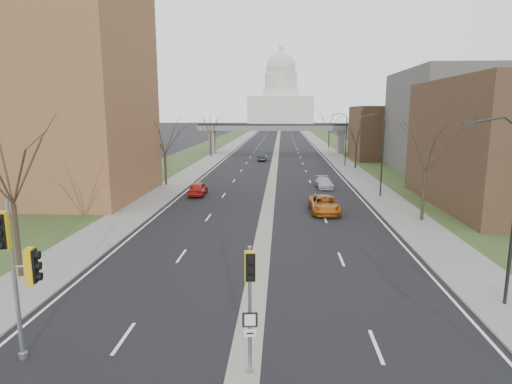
# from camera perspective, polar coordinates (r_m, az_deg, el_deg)

# --- Properties ---
(ground) EXTENTS (700.00, 700.00, 0.00)m
(ground) POSITION_cam_1_polar(r_m,az_deg,el_deg) (16.20, -1.72, -23.00)
(ground) COLOR black
(ground) RESTS_ON ground
(road_surface) EXTENTS (20.00, 600.00, 0.01)m
(road_surface) POSITION_cam_1_polar(r_m,az_deg,el_deg) (163.68, 3.03, 7.48)
(road_surface) COLOR black
(road_surface) RESTS_ON ground
(median_strip) EXTENTS (1.20, 600.00, 0.02)m
(median_strip) POSITION_cam_1_polar(r_m,az_deg,el_deg) (163.68, 3.03, 7.48)
(median_strip) COLOR gray
(median_strip) RESTS_ON ground
(sidewalk_right) EXTENTS (4.00, 600.00, 0.12)m
(sidewalk_right) POSITION_cam_1_polar(r_m,az_deg,el_deg) (164.03, 7.26, 7.44)
(sidewalk_right) COLOR gray
(sidewalk_right) RESTS_ON ground
(sidewalk_left) EXTENTS (4.00, 600.00, 0.12)m
(sidewalk_left) POSITION_cam_1_polar(r_m,az_deg,el_deg) (164.21, -1.20, 7.53)
(sidewalk_left) COLOR gray
(sidewalk_left) RESTS_ON ground
(grass_verge_right) EXTENTS (8.00, 600.00, 0.10)m
(grass_verge_right) POSITION_cam_1_polar(r_m,az_deg,el_deg) (164.53, 9.36, 7.39)
(grass_verge_right) COLOR #2A441F
(grass_verge_right) RESTS_ON ground
(grass_verge_left) EXTENTS (8.00, 600.00, 0.10)m
(grass_verge_left) POSITION_cam_1_polar(r_m,az_deg,el_deg) (164.80, -3.30, 7.52)
(grass_verge_left) COLOR #2A441F
(grass_verge_left) RESTS_ON ground
(apartment_building) EXTENTS (25.00, 16.00, 22.00)m
(apartment_building) POSITION_cam_1_polar(r_m,az_deg,el_deg) (51.32, -29.29, 11.58)
(apartment_building) COLOR brown
(apartment_building) RESTS_ON ground
(commercial_block_mid) EXTENTS (18.00, 22.00, 15.00)m
(commercial_block_mid) POSITION_cam_1_polar(r_m,az_deg,el_deg) (70.70, 25.97, 8.39)
(commercial_block_mid) COLOR #54524D
(commercial_block_mid) RESTS_ON ground
(commercial_block_far) EXTENTS (14.00, 14.00, 10.00)m
(commercial_block_far) POSITION_cam_1_polar(r_m,az_deg,el_deg) (86.06, 17.55, 7.50)
(commercial_block_far) COLOR #4C3423
(commercial_block_far) RESTS_ON ground
(pedestrian_bridge) EXTENTS (34.00, 3.00, 6.45)m
(pedestrian_bridge) POSITION_cam_1_polar(r_m,az_deg,el_deg) (93.53, 2.70, 8.10)
(pedestrian_bridge) COLOR slate
(pedestrian_bridge) RESTS_ON ground
(capitol) EXTENTS (48.00, 42.00, 55.75)m
(capitol) POSITION_cam_1_polar(r_m,az_deg,el_deg) (333.57, 3.31, 12.28)
(capitol) COLOR beige
(capitol) RESTS_ON ground
(streetlight_near) EXTENTS (2.61, 0.20, 8.70)m
(streetlight_near) POSITION_cam_1_polar(r_m,az_deg,el_deg) (21.82, 29.98, 3.91)
(streetlight_near) COLOR black
(streetlight_near) RESTS_ON sidewalk_right
(streetlight_mid) EXTENTS (2.61, 0.20, 8.70)m
(streetlight_mid) POSITION_cam_1_polar(r_m,az_deg,el_deg) (46.50, 15.67, 7.76)
(streetlight_mid) COLOR black
(streetlight_mid) RESTS_ON sidewalk_right
(streetlight_far) EXTENTS (2.61, 0.20, 8.70)m
(streetlight_far) POSITION_cam_1_polar(r_m,az_deg,el_deg) (72.12, 11.34, 8.83)
(streetlight_far) COLOR black
(streetlight_far) RESTS_ON sidewalk_right
(tree_left_a) EXTENTS (7.20, 7.20, 9.40)m
(tree_left_a) POSITION_cam_1_polar(r_m,az_deg,el_deg) (25.85, -30.14, 4.01)
(tree_left_a) COLOR #382B21
(tree_left_a) RESTS_ON sidewalk_left
(tree_left_b) EXTENTS (6.75, 6.75, 8.81)m
(tree_left_b) POSITION_cam_1_polar(r_m,az_deg,el_deg) (53.44, -12.14, 7.46)
(tree_left_b) COLOR #382B21
(tree_left_b) RESTS_ON sidewalk_left
(tree_left_c) EXTENTS (7.65, 7.65, 9.99)m
(tree_left_c) POSITION_cam_1_polar(r_m,az_deg,el_deg) (86.63, -6.11, 9.30)
(tree_left_c) COLOR #382B21
(tree_left_c) RESTS_ON sidewalk_left
(tree_right_a) EXTENTS (7.20, 7.20, 9.40)m
(tree_right_a) POSITION_cam_1_polar(r_m,az_deg,el_deg) (37.40, 21.88, 6.30)
(tree_right_a) COLOR #382B21
(tree_right_a) RESTS_ON sidewalk_right
(tree_right_b) EXTENTS (6.30, 6.30, 8.22)m
(tree_right_b) POSITION_cam_1_polar(r_m,az_deg,el_deg) (69.50, 13.29, 7.76)
(tree_right_b) COLOR #382B21
(tree_right_b) RESTS_ON sidewalk_right
(tree_right_c) EXTENTS (7.65, 7.65, 9.99)m
(tree_right_c) POSITION_cam_1_polar(r_m,az_deg,el_deg) (109.08, 9.76, 9.47)
(tree_right_c) COLOR #382B21
(tree_right_c) RESTS_ON sidewalk_right
(signal_pole_left) EXTENTS (1.01, 1.22, 5.97)m
(signal_pole_left) POSITION_cam_1_polar(r_m,az_deg,el_deg) (17.25, -29.34, -7.84)
(signal_pole_left) COLOR gray
(signal_pole_left) RESTS_ON ground
(signal_pole_median) EXTENTS (0.53, 0.76, 4.60)m
(signal_pole_median) POSITION_cam_1_polar(r_m,az_deg,el_deg) (14.49, -0.79, -12.83)
(signal_pole_median) COLOR gray
(signal_pole_median) RESTS_ON ground
(car_left_near) EXTENTS (1.92, 4.44, 1.49)m
(car_left_near) POSITION_cam_1_polar(r_m,az_deg,el_deg) (47.10, -7.76, 0.48)
(car_left_near) COLOR #A91B13
(car_left_near) RESTS_ON ground
(car_left_far) EXTENTS (1.62, 4.02, 1.30)m
(car_left_far) POSITION_cam_1_polar(r_m,az_deg,el_deg) (79.48, 0.86, 4.63)
(car_left_far) COLOR black
(car_left_far) RESTS_ON ground
(car_right_near) EXTENTS (2.65, 5.51, 1.52)m
(car_right_near) POSITION_cam_1_polar(r_m,az_deg,el_deg) (39.07, 9.10, -1.64)
(car_right_near) COLOR #A55211
(car_right_near) RESTS_ON ground
(car_right_mid) EXTENTS (2.05, 4.50, 1.28)m
(car_right_mid) POSITION_cam_1_polar(r_m,az_deg,el_deg) (51.72, 9.06, 1.23)
(car_right_mid) COLOR #A4A3AB
(car_right_mid) RESTS_ON ground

